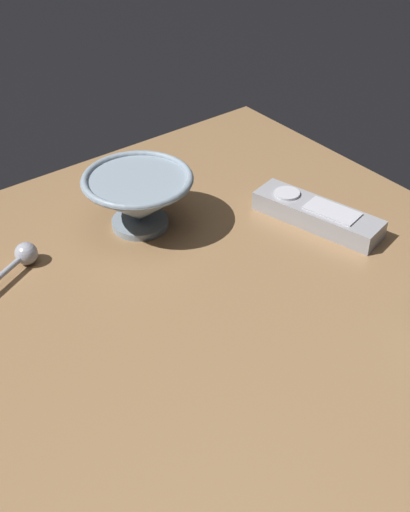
# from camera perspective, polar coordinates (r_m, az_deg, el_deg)

# --- Properties ---
(ground_plane) EXTENTS (6.00, 6.00, 0.00)m
(ground_plane) POSITION_cam_1_polar(r_m,az_deg,el_deg) (0.72, 1.30, -4.68)
(ground_plane) COLOR black
(table) EXTENTS (0.62, 0.59, 0.04)m
(table) POSITION_cam_1_polar(r_m,az_deg,el_deg) (0.71, 1.32, -3.47)
(table) COLOR #936D47
(table) RESTS_ON ground
(cereal_bowl) EXTENTS (0.12, 0.12, 0.06)m
(cereal_bowl) POSITION_cam_1_polar(r_m,az_deg,el_deg) (0.76, -5.57, 4.84)
(cereal_bowl) COLOR #8C9EAD
(cereal_bowl) RESTS_ON table
(teaspoon) EXTENTS (0.06, 0.11, 0.02)m
(teaspoon) POSITION_cam_1_polar(r_m,az_deg,el_deg) (0.73, -15.19, -0.24)
(teaspoon) COLOR #A3A5B2
(teaspoon) RESTS_ON table
(tv_remote_near) EXTENTS (0.16, 0.08, 0.03)m
(tv_remote_near) POSITION_cam_1_polar(r_m,az_deg,el_deg) (0.79, 9.34, 3.45)
(tv_remote_near) COLOR #9E9EA3
(tv_remote_near) RESTS_ON table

